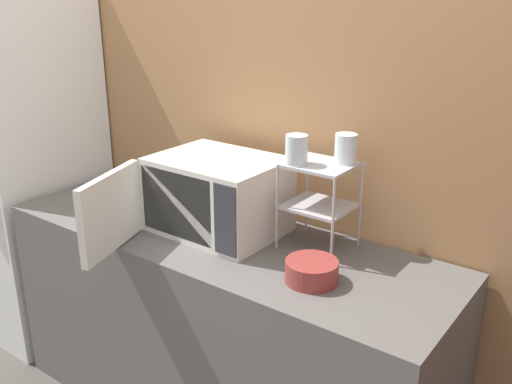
{
  "coord_description": "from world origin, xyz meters",
  "views": [
    {
      "loc": [
        1.41,
        -1.3,
        1.87
      ],
      "look_at": [
        0.17,
        0.36,
        1.12
      ],
      "focal_mm": 40.0,
      "sensor_mm": 36.0,
      "label": 1
    }
  ],
  "objects": [
    {
      "name": "counter",
      "position": [
        0.0,
        0.33,
        0.45
      ],
      "size": [
        1.99,
        0.65,
        0.9
      ],
      "color": "#595654",
      "rests_on": "ground_plane"
    },
    {
      "name": "microwave",
      "position": [
        -0.05,
        0.36,
        1.06
      ],
      "size": [
        0.54,
        0.78,
        0.31
      ],
      "color": "silver",
      "rests_on": "counter"
    },
    {
      "name": "bowl",
      "position": [
        0.51,
        0.23,
        0.94
      ],
      "size": [
        0.19,
        0.19,
        0.08
      ],
      "color": "maroon",
      "rests_on": "counter"
    },
    {
      "name": "glass_back_right",
      "position": [
        0.45,
        0.54,
        1.3
      ],
      "size": [
        0.08,
        0.08,
        0.11
      ],
      "color": "silver",
      "rests_on": "dish_rack"
    },
    {
      "name": "wall_back",
      "position": [
        0.0,
        0.69,
        1.3
      ],
      "size": [
        8.0,
        0.06,
        2.6
      ],
      "color": "#9E7047",
      "rests_on": "ground_plane"
    },
    {
      "name": "refrigerator",
      "position": [
        -1.34,
        0.32,
        0.96
      ],
      "size": [
        0.6,
        0.69,
        1.92
      ],
      "color": "white",
      "rests_on": "ground_plane"
    },
    {
      "name": "dish_rack",
      "position": [
        0.38,
        0.48,
        1.15
      ],
      "size": [
        0.25,
        0.23,
        0.34
      ],
      "color": "#B2B2B7",
      "rests_on": "counter"
    },
    {
      "name": "glass_front_left",
      "position": [
        0.31,
        0.42,
        1.3
      ],
      "size": [
        0.08,
        0.08,
        0.11
      ],
      "color": "silver",
      "rests_on": "dish_rack"
    }
  ]
}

